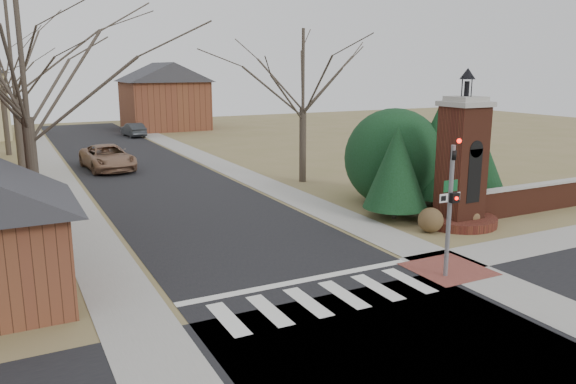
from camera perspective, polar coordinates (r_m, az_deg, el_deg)
ground at (r=15.81m, az=5.38°, el=-11.75°), size 120.00×120.00×0.00m
main_street at (r=35.59m, az=-13.93°, el=1.68°), size 8.00×70.00×0.01m
cross_street at (r=13.65m, az=12.41°, el=-16.15°), size 120.00×8.00×0.01m
crosswalk_zone at (r=16.43m, az=3.86°, el=-10.72°), size 8.00×2.20×0.02m
stop_bar at (r=17.63m, az=1.33°, el=-9.03°), size 8.00×0.35×0.02m
sidewalk_right_main at (r=37.08m, az=-6.09°, el=2.42°), size 2.00×60.00×0.02m
sidewalk_left at (r=34.82m, az=-22.27°, el=0.88°), size 2.00×60.00×0.02m
curb_apron at (r=19.32m, az=15.97°, el=-7.56°), size 2.40×2.40×0.02m
traffic_signal_pole at (r=17.97m, az=16.22°, el=-0.51°), size 0.28×0.41×4.50m
sign_post at (r=19.98m, az=16.06°, el=-1.09°), size 0.90×0.07×2.75m
brick_gate_monument at (r=24.38m, az=17.17°, el=1.76°), size 3.20×3.20×6.47m
brick_garden_wall at (r=27.95m, az=23.61°, el=-0.56°), size 7.50×0.50×1.30m
house_distant_right at (r=62.21m, az=-12.50°, el=9.65°), size 8.80×8.80×7.30m
evergreen_near at (r=24.67m, az=10.94°, el=2.53°), size 2.80×2.80×4.10m
evergreen_mid at (r=27.63m, az=14.86°, el=4.03°), size 3.40×3.40×4.70m
evergreen_far at (r=28.41m, az=19.14°, el=2.55°), size 2.40×2.40×3.30m
evergreen_mass at (r=27.69m, az=10.72°, el=3.84°), size 4.80×4.80×4.80m
bare_tree_0 at (r=21.16m, az=-25.70°, el=14.62°), size 8.05×8.05×11.15m
bare_tree_1 at (r=34.15m, az=-26.50°, el=13.87°), size 8.40×8.40×11.64m
bare_tree_3 at (r=32.01m, az=1.55°, el=12.90°), size 7.00×7.00×9.70m
pickup_truck at (r=38.13m, az=-17.86°, el=3.36°), size 3.04×5.92×1.60m
distant_car at (r=55.88m, az=-15.43°, el=6.11°), size 1.75×4.10×1.32m
dry_shrub_left at (r=23.22m, az=14.29°, el=-2.78°), size 1.02×1.02×1.02m
dry_shrub_right at (r=24.69m, az=18.04°, el=-2.35°), size 0.81×0.81×0.81m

